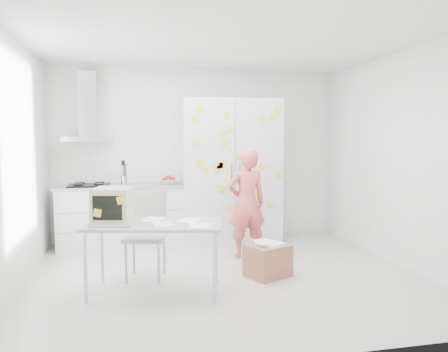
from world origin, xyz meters
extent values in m
cube|color=silver|center=(0.00, 0.00, -0.01)|extent=(4.50, 4.00, 0.02)
cube|color=white|center=(0.00, 2.00, 1.35)|extent=(4.50, 0.02, 2.70)
cube|color=white|center=(-2.25, 0.00, 1.35)|extent=(0.02, 4.00, 2.70)
cube|color=white|center=(2.25, 0.00, 1.35)|extent=(0.02, 4.00, 2.70)
cube|color=white|center=(0.00, 0.00, 2.70)|extent=(4.50, 4.00, 0.02)
cube|color=white|center=(-1.20, 1.70, 0.44)|extent=(1.80, 0.60, 0.88)
cube|color=gray|center=(-1.20, 1.40, 0.58)|extent=(1.76, 0.01, 0.01)
cube|color=gray|center=(-1.20, 1.40, 0.30)|extent=(1.76, 0.01, 0.01)
cube|color=#9E9E99|center=(-1.20, 1.70, 0.90)|extent=(1.84, 0.63, 0.04)
cube|color=black|center=(-1.65, 1.70, 0.93)|extent=(0.58, 0.50, 0.03)
cylinder|color=black|center=(-1.79, 1.58, 0.95)|extent=(0.14, 0.14, 0.02)
cylinder|color=black|center=(-1.51, 1.58, 0.95)|extent=(0.14, 0.14, 0.02)
cylinder|color=black|center=(-1.79, 1.82, 0.95)|extent=(0.14, 0.14, 0.02)
cylinder|color=black|center=(-1.51, 1.82, 0.95)|extent=(0.14, 0.14, 0.02)
cylinder|color=silver|center=(-1.15, 1.70, 0.99)|extent=(0.10, 0.10, 0.14)
cylinder|color=black|center=(-1.16, 1.71, 1.09)|extent=(0.01, 0.01, 0.30)
cylinder|color=black|center=(-1.13, 1.69, 1.09)|extent=(0.01, 0.01, 0.30)
cylinder|color=black|center=(-1.15, 1.72, 1.09)|extent=(0.01, 0.01, 0.30)
cube|color=black|center=(-1.16, 1.71, 1.25)|extent=(0.05, 0.01, 0.07)
imported|color=white|center=(-0.50, 1.70, 0.96)|extent=(0.31, 0.31, 0.08)
sphere|color=#B2140F|center=(-0.56, 1.72, 0.99)|extent=(0.08, 0.08, 0.08)
sphere|color=#B2140F|center=(-0.47, 1.65, 0.99)|extent=(0.08, 0.08, 0.08)
sphere|color=#B2140F|center=(-0.43, 1.74, 0.99)|extent=(0.08, 0.08, 0.08)
cylinder|color=yellow|center=(-0.52, 1.72, 1.03)|extent=(0.09, 0.17, 0.10)
cylinder|color=yellow|center=(-0.49, 1.72, 1.03)|extent=(0.04, 0.17, 0.10)
cylinder|color=yellow|center=(-0.47, 1.72, 1.03)|extent=(0.08, 0.17, 0.10)
cube|color=silver|center=(-1.65, 1.75, 1.60)|extent=(0.70, 0.48, 0.07)
cube|color=silver|center=(-1.65, 1.87, 2.10)|extent=(0.26, 0.24, 0.95)
cube|color=silver|center=(0.45, 1.68, 1.10)|extent=(1.50, 0.65, 2.20)
cube|color=slate|center=(0.45, 1.35, 1.10)|extent=(0.01, 0.01, 2.16)
cube|color=silver|center=(0.39, 1.34, 1.10)|extent=(0.02, 0.02, 0.30)
cube|color=silver|center=(0.51, 1.34, 1.10)|extent=(0.02, 0.02, 0.30)
cube|color=yellow|center=(0.86, 1.34, 1.90)|extent=(0.10, 0.00, 0.10)
cube|color=yellow|center=(1.01, 1.34, 1.93)|extent=(0.12, 0.00, 0.12)
cube|color=yellow|center=(1.12, 1.34, 1.05)|extent=(0.12, 0.00, 0.12)
cube|color=yellow|center=(0.22, 1.34, 1.21)|extent=(0.10, 0.00, 0.10)
cube|color=yellow|center=(0.46, 1.34, 1.35)|extent=(0.12, 0.00, 0.12)
cube|color=yellow|center=(0.83, 1.34, 0.86)|extent=(0.12, 0.00, 0.12)
cube|color=yellow|center=(0.25, 1.34, 0.87)|extent=(0.10, 0.00, 0.10)
cube|color=yellow|center=(0.32, 1.34, 1.95)|extent=(0.12, 0.00, 0.12)
cube|color=yellow|center=(0.54, 1.34, 0.81)|extent=(0.12, 0.00, 0.12)
cube|color=yellow|center=(0.86, 1.34, 1.19)|extent=(0.12, 0.00, 0.12)
cube|color=yellow|center=(0.74, 1.34, 0.94)|extent=(0.10, 0.00, 0.10)
cube|color=yellow|center=(0.24, 1.34, 1.69)|extent=(0.12, 0.00, 0.12)
cube|color=yellow|center=(-0.01, 1.34, 1.15)|extent=(0.10, 0.00, 0.10)
cube|color=yellow|center=(-0.10, 1.34, 1.26)|extent=(0.10, 0.00, 0.10)
cube|color=yellow|center=(-0.16, 1.34, 1.89)|extent=(0.11, 0.00, 0.11)
cube|color=yellow|center=(0.38, 1.34, 0.59)|extent=(0.10, 0.00, 0.10)
cube|color=yellow|center=(0.25, 1.34, 1.22)|extent=(0.11, 0.00, 0.11)
cube|color=yellow|center=(0.99, 1.34, 0.59)|extent=(0.11, 0.00, 0.11)
cube|color=yellow|center=(1.09, 1.34, 2.03)|extent=(0.10, 0.00, 0.10)
cube|color=yellow|center=(0.28, 1.34, 1.53)|extent=(0.10, 0.00, 0.10)
cube|color=yellow|center=(0.17, 1.34, 1.16)|extent=(0.11, 0.00, 0.11)
cube|color=yellow|center=(0.63, 1.34, 0.52)|extent=(0.10, 0.00, 0.10)
cube|color=yellow|center=(-0.07, 1.34, 2.03)|extent=(0.10, 0.00, 0.10)
cube|color=yellow|center=(-0.13, 1.34, 1.54)|extent=(0.12, 0.00, 0.12)
cube|color=yellow|center=(0.76, 1.34, 0.77)|extent=(0.11, 0.00, 0.11)
cube|color=yellow|center=(0.37, 1.34, 1.73)|extent=(0.11, 0.00, 0.11)
cube|color=yellow|center=(0.72, 1.34, 1.28)|extent=(0.11, 0.00, 0.11)
cube|color=yellow|center=(0.47, 1.34, 0.80)|extent=(0.11, 0.00, 0.11)
imported|color=#E45958|center=(0.46, 0.75, 0.74)|extent=(0.56, 0.39, 1.47)
cube|color=#AFB4BA|center=(-0.84, -0.40, 0.73)|extent=(1.50, 0.97, 0.03)
cylinder|color=silver|center=(-1.51, -0.54, 0.35)|extent=(0.04, 0.04, 0.71)
cylinder|color=silver|center=(-0.29, -0.81, 0.35)|extent=(0.04, 0.04, 0.71)
cylinder|color=silver|center=(-1.39, 0.02, 0.35)|extent=(0.04, 0.04, 0.71)
cylinder|color=silver|center=(-0.16, -0.26, 0.35)|extent=(0.04, 0.04, 0.71)
cube|color=beige|center=(-1.25, -0.22, 0.92)|extent=(0.45, 0.47, 0.35)
cube|color=beige|center=(-1.30, -0.42, 0.92)|extent=(0.35, 0.10, 0.31)
cube|color=black|center=(-1.30, -0.43, 0.92)|extent=(0.29, 0.07, 0.25)
cube|color=yellow|center=(-1.40, -0.42, 0.87)|extent=(0.09, 0.02, 0.09)
cube|color=yellow|center=(-1.17, -0.47, 1.00)|extent=(0.09, 0.02, 0.09)
cube|color=beige|center=(-1.26, -0.48, 0.76)|extent=(0.45, 0.24, 0.02)
cube|color=gray|center=(-1.26, -0.48, 0.77)|extent=(0.41, 0.19, 0.01)
cube|color=white|center=(-0.75, -0.47, 0.74)|extent=(0.21, 0.30, 0.00)
cube|color=white|center=(-0.48, -0.36, 0.75)|extent=(0.33, 0.36, 0.00)
cube|color=white|center=(-0.41, -0.65, 0.75)|extent=(0.24, 0.32, 0.00)
cube|color=white|center=(-0.84, -0.19, 0.75)|extent=(0.30, 0.35, 0.00)
cube|color=#A6A6A3|center=(-0.91, 0.10, 0.48)|extent=(0.54, 0.54, 0.04)
cube|color=#A6A6A3|center=(-0.86, 0.30, 0.75)|extent=(0.42, 0.14, 0.49)
cylinder|color=#A1A1A6|center=(-1.13, -0.03, 0.23)|extent=(0.04, 0.04, 0.46)
cylinder|color=#A1A1A6|center=(-0.78, -0.12, 0.23)|extent=(0.04, 0.04, 0.46)
cylinder|color=#A1A1A6|center=(-1.04, 0.32, 0.23)|extent=(0.04, 0.04, 0.46)
cylinder|color=#A1A1A6|center=(-0.69, 0.23, 0.23)|extent=(0.04, 0.04, 0.46)
cube|color=#A86749|center=(0.49, -0.11, 0.19)|extent=(0.58, 0.53, 0.37)
cube|color=white|center=(0.51, -0.12, 0.39)|extent=(0.35, 0.37, 0.03)
cube|color=white|center=(0.44, -0.09, 0.41)|extent=(0.23, 0.30, 0.00)
camera|label=1|loc=(-1.08, -4.88, 1.62)|focal=35.00mm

